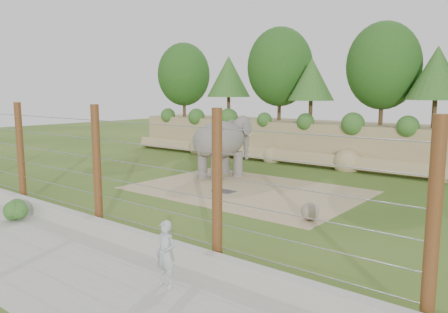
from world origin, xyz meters
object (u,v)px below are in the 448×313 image
Objects in this scene: elephant at (220,148)px; barrier_fence at (97,167)px; stone_ball at (310,211)px; zookeeper at (166,254)px.

elephant is 0.19× the size of barrier_fence.
elephant is at bearing 150.60° from stone_ball.
barrier_fence reaches higher than elephant.
stone_ball is 0.41× the size of zookeeper.
stone_ball is 6.70m from zookeeper.
elephant is 9.43m from barrier_fence.
elephant is 6.11× the size of stone_ball.
barrier_fence is at bearing -135.10° from stone_ball.
elephant is at bearing 123.53° from zookeeper.
stone_ball is at bearing -23.29° from elephant.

